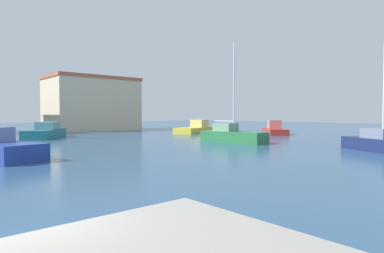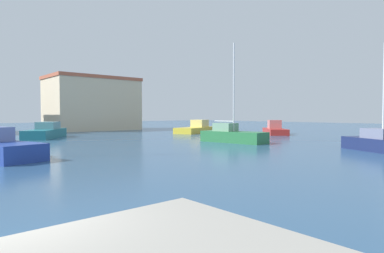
{
  "view_description": "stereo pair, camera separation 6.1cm",
  "coord_description": "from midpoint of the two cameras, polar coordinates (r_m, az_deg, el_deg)",
  "views": [
    {
      "loc": [
        -0.92,
        -5.48,
        2.49
      ],
      "look_at": [
        19.73,
        18.21,
        1.32
      ],
      "focal_mm": 30.61,
      "sensor_mm": 36.0,
      "label": 1
    },
    {
      "loc": [
        -0.88,
        -5.52,
        2.49
      ],
      "look_at": [
        19.73,
        18.21,
        1.32
      ],
      "focal_mm": 30.61,
      "sensor_mm": 36.0,
      "label": 2
    }
  ],
  "objects": [
    {
      "name": "motorboat_teal_center_channel",
      "position": [
        37.86,
        -24.07,
        -0.89
      ],
      "size": [
        6.02,
        7.12,
        1.68
      ],
      "color": "#1E707A",
      "rests_on": "water"
    },
    {
      "name": "motorboat_yellow_far_right",
      "position": [
        44.4,
        0.87,
        -0.36
      ],
      "size": [
        8.18,
        5.28,
        1.75
      ],
      "color": "gold",
      "rests_on": "water"
    },
    {
      "name": "yacht_club",
      "position": [
        54.27,
        -16.93,
        3.81
      ],
      "size": [
        13.32,
        8.63,
        8.32
      ],
      "color": "beige",
      "rests_on": "ground"
    },
    {
      "name": "sailboat_navy_mid_harbor",
      "position": [
        24.97,
        30.26,
        -2.49
      ],
      "size": [
        4.12,
        6.07,
        7.15
      ],
      "color": "#19234C",
      "rests_on": "water"
    },
    {
      "name": "motorboat_red_distant_east",
      "position": [
        42.36,
        14.29,
        -0.56
      ],
      "size": [
        5.94,
        5.97,
        1.77
      ],
      "color": "#B22823",
      "rests_on": "water"
    },
    {
      "name": "water",
      "position": [
        30.15,
        -9.02,
        -2.63
      ],
      "size": [
        160.0,
        160.0,
        0.0
      ],
      "primitive_type": "plane",
      "color": "#2D5175",
      "rests_on": "ground"
    },
    {
      "name": "sailboat_green_distant_north",
      "position": [
        29.38,
        7.1,
        -1.48
      ],
      "size": [
        2.79,
        6.21,
        8.79
      ],
      "color": "#28703D",
      "rests_on": "water"
    }
  ]
}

